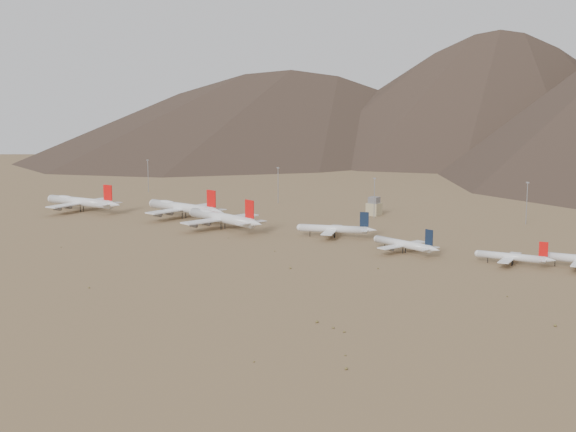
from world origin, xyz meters
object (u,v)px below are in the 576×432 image
Objects in this scene: widebody_east at (222,218)px; narrowbody_a at (335,229)px; widebody_centre at (183,208)px; narrowbody_b at (405,244)px; control_tower at (374,207)px; widebody_west at (81,202)px.

narrowbody_a is at bearing 25.21° from widebody_east.
widebody_centre is 113.39m from narrowbody_a.
narrowbody_b is at bearing 12.12° from widebody_east.
control_tower is at bearing 76.54° from widebody_east.
narrowbody_b reaches higher than control_tower.
control_tower is at bearing 27.26° from widebody_west.
widebody_west is 238.78m from narrowbody_b.
control_tower is (92.16, 80.78, -1.61)m from widebody_centre.
narrowbody_a reaches higher than control_tower.
narrowbody_b is at bearing -38.73° from narrowbody_a.
narrowbody_a is (67.99, 15.49, -2.01)m from widebody_east.
widebody_east is (119.89, 2.98, 0.08)m from widebody_west.
widebody_west is 119.93m from widebody_east.
narrowbody_b is (118.87, -0.54, -2.26)m from widebody_east.
widebody_east is (45.38, -15.85, -0.11)m from widebody_centre.
widebody_centre reaches higher than widebody_east.
control_tower is at bearing 46.28° from widebody_centre.
widebody_east is 1.57× the size of narrowbody_b.
widebody_east is 69.76m from narrowbody_a.
widebody_west is 1.57× the size of narrowbody_b.
widebody_centre is 48.07m from widebody_east.
narrowbody_a is 3.56× the size of control_tower.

